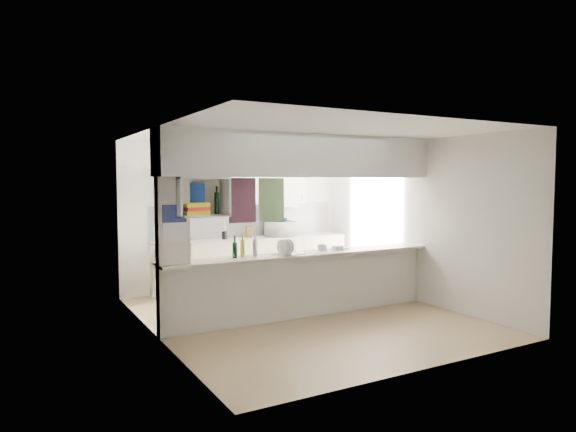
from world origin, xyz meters
TOP-DOWN VIEW (x-y plane):
  - floor at (0.00, 0.00)m, footprint 4.80×4.80m
  - ceiling at (0.00, 0.00)m, footprint 4.80×4.80m
  - wall_back at (0.00, 2.40)m, footprint 4.20×0.00m
  - wall_left at (-2.10, 0.00)m, footprint 0.00×4.80m
  - wall_right at (2.10, 0.00)m, footprint 0.00×4.80m
  - servery_partition at (-0.17, 0.00)m, footprint 4.20×0.50m
  - cubby_shelf at (-1.57, -0.06)m, footprint 0.65×0.35m
  - kitchen_run at (0.16, 2.14)m, footprint 3.60×0.63m
  - microwave at (0.73, 2.06)m, footprint 0.54×0.39m
  - bowl at (0.71, 2.03)m, footprint 0.27×0.27m
  - dish_rack at (-0.28, -0.03)m, footprint 0.50×0.43m
  - cup at (0.26, -0.06)m, footprint 0.13×0.13m
  - wine_bottles at (-0.89, 0.06)m, footprint 0.37×0.15m
  - plastic_tubs at (0.49, 0.08)m, footprint 0.49×0.22m
  - utensil_jar at (-0.33, 2.15)m, footprint 0.10×0.10m
  - knife_block at (0.15, 2.18)m, footprint 0.12×0.10m

SIDE VIEW (x-z plane):
  - floor at x=0.00m, z-range 0.00..0.00m
  - kitchen_run at x=0.16m, z-range -0.29..1.95m
  - plastic_tubs at x=0.49m, z-range 0.92..0.99m
  - cup at x=0.26m, z-range 0.94..1.03m
  - utensil_jar at x=-0.33m, z-range 0.92..1.06m
  - dish_rack at x=-0.28m, z-range 0.90..1.12m
  - knife_block at x=0.15m, z-range 0.92..1.12m
  - wine_bottles at x=-0.89m, z-range 0.87..1.21m
  - microwave at x=0.73m, z-range 0.92..1.20m
  - bowl at x=0.71m, z-range 1.20..1.27m
  - wall_back at x=0.00m, z-range -0.80..3.40m
  - wall_left at x=-2.10m, z-range -1.10..3.70m
  - wall_right at x=2.10m, z-range -1.10..3.70m
  - servery_partition at x=-0.17m, z-range 0.36..2.96m
  - cubby_shelf at x=-1.57m, z-range 1.46..1.96m
  - ceiling at x=0.00m, z-range 2.60..2.60m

